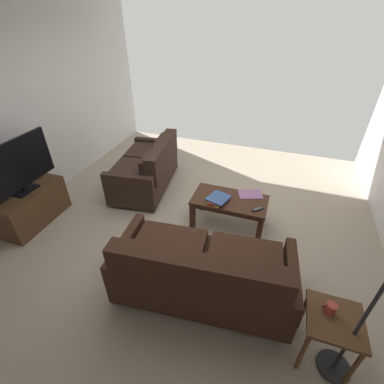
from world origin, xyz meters
TOP-DOWN VIEW (x-y plane):
  - ground_plane at (0.00, 0.00)m, footprint 5.09×5.92m
  - wall_right at (2.55, 0.00)m, footprint 0.12×5.92m
  - sofa_main at (-0.47, 0.99)m, footprint 1.87×1.03m
  - loveseat_near at (1.02, -0.75)m, footprint 0.98×1.52m
  - coffee_table at (-0.48, -0.24)m, footprint 1.00×0.53m
  - end_table at (-1.64, 1.22)m, footprint 0.43×0.43m
  - tv_stand at (2.15, 0.60)m, footprint 0.44×0.97m
  - flat_tv at (2.15, 0.60)m, footprint 0.21×1.11m
  - coffee_mug at (-1.59, 1.18)m, footprint 0.10×0.08m
  - book_stack at (-0.34, -0.14)m, footprint 0.32×0.34m
  - tv_remote at (-0.86, -0.12)m, footprint 0.15×0.14m
  - loose_magazine at (-0.72, -0.44)m, footprint 0.38×0.32m

SIDE VIEW (x-z plane):
  - ground_plane at x=0.00m, z-range -0.01..0.00m
  - tv_stand at x=2.15m, z-range 0.00..0.53m
  - sofa_main at x=-0.47m, z-range -0.07..0.79m
  - loveseat_near at x=1.02m, z-range -0.05..0.79m
  - coffee_table at x=-0.48m, z-range 0.15..0.59m
  - end_table at x=-1.64m, z-range 0.17..0.72m
  - loose_magazine at x=-0.72m, z-range 0.45..0.45m
  - tv_remote at x=-0.86m, z-range 0.44..0.47m
  - book_stack at x=-0.34m, z-range 0.45..0.51m
  - coffee_mug at x=-1.59m, z-range 0.55..0.65m
  - flat_tv at x=2.15m, z-range 0.55..1.25m
  - wall_right at x=2.55m, z-range 0.00..2.86m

